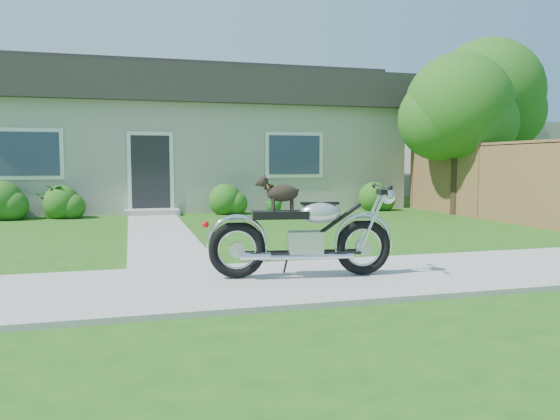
# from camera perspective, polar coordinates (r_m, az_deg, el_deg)

# --- Properties ---
(ground) EXTENTS (80.00, 80.00, 0.00)m
(ground) POSITION_cam_1_polar(r_m,az_deg,el_deg) (6.46, 3.36, -7.36)
(ground) COLOR #235114
(ground) RESTS_ON ground
(sidewalk) EXTENTS (24.00, 2.20, 0.04)m
(sidewalk) POSITION_cam_1_polar(r_m,az_deg,el_deg) (6.46, 3.36, -7.19)
(sidewalk) COLOR #9E9B93
(sidewalk) RESTS_ON ground
(walkway) EXTENTS (1.20, 8.00, 0.03)m
(walkway) POSITION_cam_1_polar(r_m,az_deg,el_deg) (11.07, -12.51, -2.23)
(walkway) COLOR #9E9B93
(walkway) RESTS_ON ground
(house) EXTENTS (12.60, 7.03, 4.50)m
(house) POSITION_cam_1_polar(r_m,az_deg,el_deg) (18.10, -8.99, 7.37)
(house) COLOR #ABA69A
(house) RESTS_ON ground
(fence) EXTENTS (0.12, 6.62, 1.90)m
(fence) POSITION_cam_1_polar(r_m,az_deg,el_deg) (14.39, 20.04, 2.92)
(fence) COLOR #8E5E3F
(fence) RESTS_ON ground
(tree_near) EXTENTS (2.80, 2.77, 4.25)m
(tree_near) POSITION_cam_1_polar(r_m,az_deg,el_deg) (15.28, 18.65, 9.76)
(tree_near) COLOR #3D2B1C
(tree_near) RESTS_ON ground
(tree_far) EXTENTS (3.46, 3.46, 5.31)m
(tree_far) POSITION_cam_1_polar(r_m,az_deg,el_deg) (18.88, 21.27, 10.79)
(tree_far) COLOR #3D2B1C
(tree_far) RESTS_ON ground
(shrub_row) EXTENTS (10.78, 1.02, 1.02)m
(shrub_row) POSITION_cam_1_polar(r_m,az_deg,el_deg) (14.52, -12.66, 0.97)
(shrub_row) COLOR #255817
(shrub_row) RESTS_ON ground
(potted_plant_left) EXTENTS (0.88, 0.81, 0.82)m
(potted_plant_left) POSITION_cam_1_polar(r_m,az_deg,el_deg) (14.67, -22.58, 0.80)
(potted_plant_left) COLOR #1D5A17
(potted_plant_left) RESTS_ON ground
(potted_plant_right) EXTENTS (0.66, 0.66, 0.84)m
(potted_plant_right) POSITION_cam_1_polar(r_m,az_deg,el_deg) (15.05, -0.60, 1.32)
(potted_plant_right) COLOR #1C5B19
(potted_plant_right) RESTS_ON ground
(motorcycle_with_dog) EXTENTS (2.22, 0.64, 1.18)m
(motorcycle_with_dog) POSITION_cam_1_polar(r_m,az_deg,el_deg) (6.40, 2.57, -2.44)
(motorcycle_with_dog) COLOR black
(motorcycle_with_dog) RESTS_ON sidewalk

